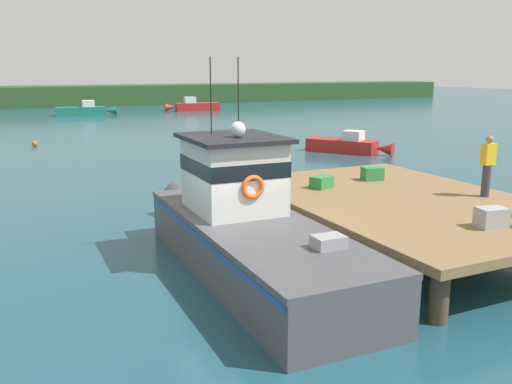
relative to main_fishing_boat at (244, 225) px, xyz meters
name	(u,v)px	position (x,y,z in m)	size (l,w,h in m)	color
ground_plane	(237,269)	(-0.21, -0.07, -1.01)	(200.00, 200.00, 0.00)	#1E4C5B
dock	(403,202)	(4.59, -0.07, 0.07)	(6.00, 9.00, 1.20)	#4C3D2D
main_fishing_boat	(244,225)	(0.00, 0.00, 0.00)	(2.69, 9.83, 4.80)	#4C4C51
crate_stack_mid_dock	(491,218)	(4.42, -3.06, 0.41)	(0.60, 0.44, 0.43)	#9E9EA3
crate_stack_near_edge	(372,174)	(5.30, 2.22, 0.39)	(0.60, 0.44, 0.40)	#2D8442
crate_single_far	(322,182)	(3.29, 1.92, 0.36)	(0.60, 0.44, 0.34)	#2D8442
deckhand_by_the_boat	(487,165)	(6.64, -0.88, 1.05)	(0.36, 0.22, 1.63)	#383842
moored_boat_far_left	(194,106)	(14.94, 46.41, -0.49)	(6.02, 2.24, 1.50)	red
moored_boat_far_right	(347,145)	(12.48, 13.82, -0.59)	(3.49, 4.53, 1.22)	red
moored_boat_outer_mooring	(85,110)	(3.25, 45.42, -0.50)	(5.84, 1.89, 1.46)	#196B5B
mooring_buoy_inshore	(283,158)	(7.70, 12.38, -0.75)	(0.51, 0.51, 0.51)	#EA5B19
mooring_buoy_outer	(35,144)	(-2.89, 23.89, -0.84)	(0.33, 0.33, 0.33)	#EA5B19
far_shoreline	(34,96)	(-0.21, 61.93, 0.19)	(120.00, 8.00, 2.40)	#284723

